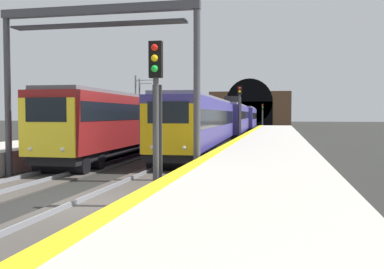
{
  "coord_description": "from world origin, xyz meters",
  "views": [
    {
      "loc": [
        -11.99,
        -5.28,
        2.77
      ],
      "look_at": [
        13.99,
        0.04,
        1.53
      ],
      "focal_mm": 40.29,
      "sensor_mm": 36.0,
      "label": 1
    }
  ],
  "objects_px": {
    "train_main_approaching": "(232,119)",
    "railway_signal_near": "(156,108)",
    "train_adjacent_platform": "(188,118)",
    "overhead_signal_gantry": "(97,49)",
    "railway_signal_mid": "(240,111)",
    "catenary_mast_far": "(136,105)",
    "railway_signal_far": "(262,113)",
    "catenary_mast_near": "(140,107)"
  },
  "relations": [
    {
      "from": "railway_signal_near",
      "to": "overhead_signal_gantry",
      "type": "bearing_deg",
      "value": -141.66
    },
    {
      "from": "railway_signal_mid",
      "to": "catenary_mast_near",
      "type": "relative_size",
      "value": 0.73
    },
    {
      "from": "catenary_mast_near",
      "to": "catenary_mast_far",
      "type": "relative_size",
      "value": 0.96
    },
    {
      "from": "overhead_signal_gantry",
      "to": "catenary_mast_near",
      "type": "distance_m",
      "value": 35.96
    },
    {
      "from": "railway_signal_near",
      "to": "railway_signal_far",
      "type": "height_order",
      "value": "railway_signal_far"
    },
    {
      "from": "catenary_mast_far",
      "to": "railway_signal_mid",
      "type": "bearing_deg",
      "value": -131.35
    },
    {
      "from": "train_adjacent_platform",
      "to": "railway_signal_far",
      "type": "height_order",
      "value": "train_adjacent_platform"
    },
    {
      "from": "railway_signal_near",
      "to": "overhead_signal_gantry",
      "type": "xyz_separation_m",
      "value": [
        5.19,
        4.1,
        2.59
      ]
    },
    {
      "from": "train_main_approaching",
      "to": "railway_signal_mid",
      "type": "height_order",
      "value": "railway_signal_mid"
    },
    {
      "from": "train_main_approaching",
      "to": "railway_signal_near",
      "type": "height_order",
      "value": "railway_signal_near"
    },
    {
      "from": "train_adjacent_platform",
      "to": "overhead_signal_gantry",
      "type": "distance_m",
      "value": 29.36
    },
    {
      "from": "railway_signal_mid",
      "to": "catenary_mast_far",
      "type": "height_order",
      "value": "catenary_mast_far"
    },
    {
      "from": "railway_signal_far",
      "to": "catenary_mast_near",
      "type": "relative_size",
      "value": 0.68
    },
    {
      "from": "railway_signal_mid",
      "to": "railway_signal_far",
      "type": "distance_m",
      "value": 50.28
    },
    {
      "from": "train_adjacent_platform",
      "to": "railway_signal_near",
      "type": "height_order",
      "value": "train_adjacent_platform"
    },
    {
      "from": "train_main_approaching",
      "to": "train_adjacent_platform",
      "type": "distance_m",
      "value": 5.01
    },
    {
      "from": "railway_signal_far",
      "to": "overhead_signal_gantry",
      "type": "bearing_deg",
      "value": -3.29
    },
    {
      "from": "train_adjacent_platform",
      "to": "railway_signal_near",
      "type": "distance_m",
      "value": 34.88
    },
    {
      "from": "train_adjacent_platform",
      "to": "overhead_signal_gantry",
      "type": "relative_size",
      "value": 6.62
    },
    {
      "from": "railway_signal_far",
      "to": "catenary_mast_far",
      "type": "distance_m",
      "value": 40.58
    },
    {
      "from": "catenary_mast_near",
      "to": "catenary_mast_far",
      "type": "xyz_separation_m",
      "value": [
        -1.46,
        -0.02,
        0.18
      ]
    },
    {
      "from": "railway_signal_far",
      "to": "catenary_mast_near",
      "type": "distance_m",
      "value": 39.21
    },
    {
      "from": "train_adjacent_platform",
      "to": "overhead_signal_gantry",
      "type": "bearing_deg",
      "value": 3.54
    },
    {
      "from": "train_adjacent_platform",
      "to": "catenary_mast_far",
      "type": "height_order",
      "value": "catenary_mast_far"
    },
    {
      "from": "train_main_approaching",
      "to": "railway_signal_far",
      "type": "distance_m",
      "value": 40.51
    },
    {
      "from": "train_main_approaching",
      "to": "railway_signal_near",
      "type": "xyz_separation_m",
      "value": [
        -35.99,
        -1.75,
        0.76
      ]
    },
    {
      "from": "railway_signal_mid",
      "to": "overhead_signal_gantry",
      "type": "xyz_separation_m",
      "value": [
        -20.99,
        4.1,
        2.47
      ]
    },
    {
      "from": "train_main_approaching",
      "to": "railway_signal_far",
      "type": "bearing_deg",
      "value": 176.05
    },
    {
      "from": "railway_signal_far",
      "to": "catenary_mast_near",
      "type": "height_order",
      "value": "catenary_mast_near"
    },
    {
      "from": "train_adjacent_platform",
      "to": "railway_signal_mid",
      "type": "relative_size",
      "value": 11.16
    },
    {
      "from": "train_main_approaching",
      "to": "catenary_mast_far",
      "type": "xyz_separation_m",
      "value": [
        2.31,
        12.03,
        1.68
      ]
    },
    {
      "from": "catenary_mast_near",
      "to": "railway_signal_far",
      "type": "bearing_deg",
      "value": -20.62
    },
    {
      "from": "train_adjacent_platform",
      "to": "railway_signal_mid",
      "type": "bearing_deg",
      "value": 37.48
    },
    {
      "from": "train_main_approaching",
      "to": "railway_signal_mid",
      "type": "relative_size",
      "value": 11.03
    },
    {
      "from": "railway_signal_far",
      "to": "overhead_signal_gantry",
      "type": "relative_size",
      "value": 0.55
    },
    {
      "from": "railway_signal_near",
      "to": "railway_signal_mid",
      "type": "height_order",
      "value": "railway_signal_mid"
    },
    {
      "from": "train_adjacent_platform",
      "to": "railway_signal_mid",
      "type": "height_order",
      "value": "railway_signal_mid"
    },
    {
      "from": "overhead_signal_gantry",
      "to": "train_adjacent_platform",
      "type": "bearing_deg",
      "value": 4.63
    },
    {
      "from": "railway_signal_mid",
      "to": "overhead_signal_gantry",
      "type": "distance_m",
      "value": 21.52
    },
    {
      "from": "railway_signal_mid",
      "to": "catenary_mast_far",
      "type": "distance_m",
      "value": 18.37
    },
    {
      "from": "train_adjacent_platform",
      "to": "railway_signal_near",
      "type": "bearing_deg",
      "value": 9.58
    },
    {
      "from": "railway_signal_near",
      "to": "catenary_mast_near",
      "type": "bearing_deg",
      "value": -160.86
    }
  ]
}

